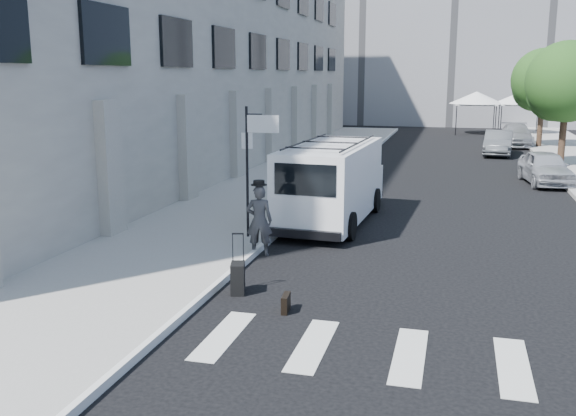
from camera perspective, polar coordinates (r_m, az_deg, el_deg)
The scene contains 15 objects.
ground at distance 13.89m, azimuth 2.53°, elevation -6.98°, with size 120.00×120.00×0.00m, color black.
sidewalk_left at distance 30.02m, azimuth 1.13°, elevation 3.39°, with size 4.50×48.00×0.15m, color gray.
building_left at distance 34.03m, azimuth -10.31°, elevation 14.20°, with size 10.00×44.00×12.00m, color gray.
sign_pole at distance 16.95m, azimuth -2.92°, elevation 5.64°, with size 1.03×0.07×3.50m.
tree_near at distance 33.35m, azimuth 23.34°, elevation 10.01°, with size 3.80×3.83×6.03m.
tree_far at distance 42.28m, azimuth 21.60°, elevation 10.33°, with size 3.80×3.83×6.03m.
tent_left at distance 50.90m, azimuth 16.42°, elevation 9.36°, with size 4.00×4.00×3.20m.
tent_right at distance 51.58m, azimuth 20.00°, elevation 9.16°, with size 4.00×4.00×3.20m.
businessman at distance 15.98m, azimuth -2.57°, elevation -1.13°, with size 0.65×0.43×1.79m, color #3B3B3D.
briefcase at distance 12.41m, azimuth -0.20°, elevation -8.45°, with size 0.12×0.44×0.34m, color black.
suitcase at distance 13.40m, azimuth -4.48°, elevation -6.23°, with size 0.39×0.50×1.24m.
cargo_van at distance 19.67m, azimuth 3.99°, elevation 2.32°, with size 2.51×6.48×2.39m.
parked_car_a at distance 28.59m, azimuth 21.90°, elevation 3.36°, with size 1.62×4.03×1.37m, color #A6A9AF.
parked_car_b at distance 38.07m, azimuth 18.18°, elevation 5.52°, with size 1.45×4.16×1.37m, color #53565A.
parked_car_c at distance 43.23m, azimuth 19.60°, elevation 6.12°, with size 1.94×4.77×1.38m, color gray.
Camera 1 is at (2.77, -12.85, 4.47)m, focal length 40.00 mm.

